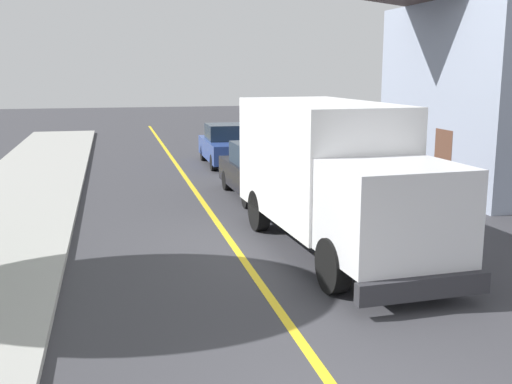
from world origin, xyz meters
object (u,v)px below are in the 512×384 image
Objects in this scene: parked_car_near at (261,172)px; box_truck at (332,170)px; parked_car_mid at (227,146)px; stop_sign at (364,138)px.

box_truck is at bearing -88.39° from parked_car_near.
box_truck is 5.94m from parked_car_near.
parked_car_mid is 8.16m from stop_sign.
parked_car_near is 1.68× the size of stop_sign.
box_truck reaches higher than parked_car_mid.
stop_sign is (2.86, 5.04, 0.09)m from box_truck.
stop_sign reaches higher than parked_car_mid.
parked_car_mid is at bearing 89.94° from box_truck.
parked_car_mid is 1.67× the size of stop_sign.
stop_sign is (2.84, -7.57, 1.06)m from parked_car_mid.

